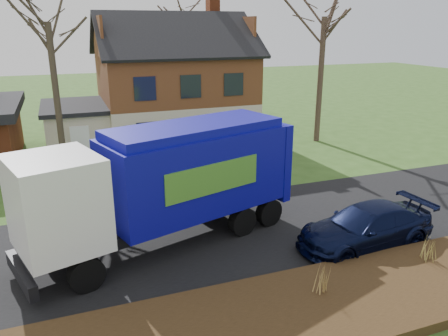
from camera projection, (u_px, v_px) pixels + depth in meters
name	position (u px, v px, depth m)	size (l,w,h in m)	color
ground	(219.00, 233.00, 16.08)	(120.00, 120.00, 0.00)	#2F4F1A
road	(219.00, 233.00, 16.08)	(80.00, 7.00, 0.02)	black
mulch_verge	(289.00, 315.00, 11.32)	(80.00, 3.50, 0.30)	black
main_house	(167.00, 79.00, 27.69)	(12.95, 8.95, 9.26)	beige
garbage_truck	(171.00, 178.00, 14.72)	(9.95, 5.29, 4.12)	black
silver_sedan	(140.00, 184.00, 18.71)	(1.70, 4.88, 1.61)	#ACAEB4
navy_wagon	(365.00, 227.00, 14.95)	(2.02, 4.97, 1.44)	black
tree_back	(184.00, 0.00, 33.37)	(3.46, 3.46, 10.95)	#443229
grass_clump_mid	(322.00, 279.00, 11.82)	(0.32, 0.27, 0.90)	#AC8C4C
grass_clump_east	(429.00, 249.00, 13.57)	(0.31, 0.25, 0.77)	#A79549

